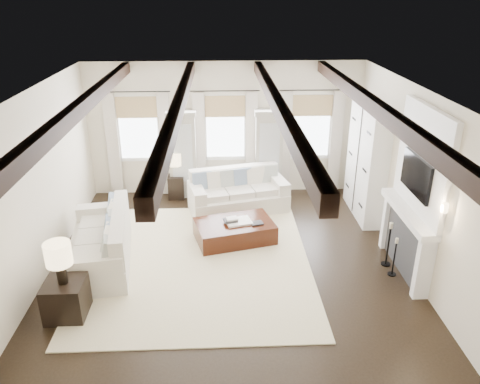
{
  "coord_description": "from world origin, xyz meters",
  "views": [
    {
      "loc": [
        -0.13,
        -7.1,
        4.71
      ],
      "look_at": [
        0.23,
        1.03,
        1.15
      ],
      "focal_mm": 35.0,
      "sensor_mm": 36.0,
      "label": 1
    }
  ],
  "objects_px": {
    "sofa_back": "(238,193)",
    "ottoman": "(235,231)",
    "side_table_front": "(66,299)",
    "side_table_back": "(176,187)",
    "sofa_left": "(103,244)"
  },
  "relations": [
    {
      "from": "sofa_left",
      "to": "side_table_front",
      "type": "relative_size",
      "value": 4.0
    },
    {
      "from": "sofa_back",
      "to": "sofa_left",
      "type": "xyz_separation_m",
      "value": [
        -2.56,
        -2.21,
        0.02
      ]
    },
    {
      "from": "sofa_left",
      "to": "side_table_front",
      "type": "bearing_deg",
      "value": -99.21
    },
    {
      "from": "ottoman",
      "to": "sofa_left",
      "type": "bearing_deg",
      "value": -177.58
    },
    {
      "from": "sofa_left",
      "to": "side_table_back",
      "type": "distance_m",
      "value": 3.11
    },
    {
      "from": "side_table_front",
      "to": "side_table_back",
      "type": "bearing_deg",
      "value": 73.11
    },
    {
      "from": "sofa_back",
      "to": "side_table_front",
      "type": "height_order",
      "value": "sofa_back"
    },
    {
      "from": "sofa_left",
      "to": "side_table_front",
      "type": "height_order",
      "value": "sofa_left"
    },
    {
      "from": "side_table_front",
      "to": "side_table_back",
      "type": "height_order",
      "value": "side_table_front"
    },
    {
      "from": "sofa_back",
      "to": "side_table_back",
      "type": "distance_m",
      "value": 1.62
    },
    {
      "from": "side_table_front",
      "to": "side_table_back",
      "type": "relative_size",
      "value": 1.07
    },
    {
      "from": "sofa_back",
      "to": "side_table_back",
      "type": "xyz_separation_m",
      "value": [
        -1.46,
        0.7,
        -0.1
      ]
    },
    {
      "from": "sofa_back",
      "to": "ottoman",
      "type": "bearing_deg",
      "value": -94.66
    },
    {
      "from": "sofa_left",
      "to": "ottoman",
      "type": "relative_size",
      "value": 1.59
    },
    {
      "from": "sofa_back",
      "to": "ottoman",
      "type": "relative_size",
      "value": 1.55
    }
  ]
}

